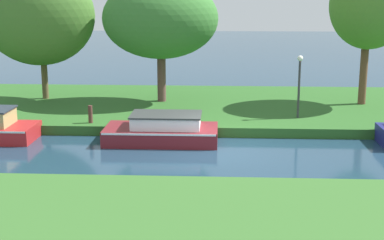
{
  "coord_description": "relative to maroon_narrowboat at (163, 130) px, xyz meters",
  "views": [
    {
      "loc": [
        0.05,
        -19.88,
        5.84
      ],
      "look_at": [
        -1.04,
        1.2,
        0.9
      ],
      "focal_mm": 52.73,
      "sensor_mm": 36.0,
      "label": 1
    }
  ],
  "objects": [
    {
      "name": "willow_tree_right",
      "position": [
        9.04,
        5.74,
        4.6
      ],
      "size": [
        3.64,
        4.29,
        6.73
      ],
      "color": "brown",
      "rests_on": "riverbank_far"
    },
    {
      "name": "lamp_post",
      "position": [
        5.56,
        2.8,
        1.64
      ],
      "size": [
        0.24,
        0.24,
        2.69
      ],
      "color": "#333338",
      "rests_on": "riverbank_far"
    },
    {
      "name": "maroon_narrowboat",
      "position": [
        0.0,
        0.0,
        0.0
      ],
      "size": [
        4.36,
        2.1,
        1.13
      ],
      "color": "maroon",
      "rests_on": "ground_plane"
    },
    {
      "name": "mooring_post_near",
      "position": [
        0.63,
        1.41,
        0.21
      ],
      "size": [
        0.17,
        0.17,
        0.56
      ],
      "primitive_type": "cylinder",
      "color": "brown",
      "rests_on": "riverbank_far"
    },
    {
      "name": "mooring_post_far",
      "position": [
        -3.14,
        1.41,
        0.29
      ],
      "size": [
        0.18,
        0.18,
        0.73
      ],
      "primitive_type": "cylinder",
      "color": "#4E2D27",
      "rests_on": "riverbank_far"
    },
    {
      "name": "willow_tree_centre",
      "position": [
        -0.68,
        5.89,
        3.95
      ],
      "size": [
        5.53,
        4.14,
        5.95
      ],
      "color": "brown",
      "rests_on": "riverbank_far"
    },
    {
      "name": "ground_plane",
      "position": [
        2.18,
        -1.2,
        -0.47
      ],
      "size": [
        120.0,
        120.0,
        0.0
      ],
      "primitive_type": "plane",
      "color": "#1E394D"
    },
    {
      "name": "willow_tree_left",
      "position": [
        -6.62,
        6.11,
        4.08
      ],
      "size": [
        5.52,
        3.59,
        6.56
      ],
      "color": "brown",
      "rests_on": "riverbank_far"
    },
    {
      "name": "riverbank_far",
      "position": [
        2.18,
        5.8,
        -0.27
      ],
      "size": [
        72.0,
        10.0,
        0.4
      ],
      "primitive_type": "cube",
      "color": "#2A5C22",
      "rests_on": "ground_plane"
    }
  ]
}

